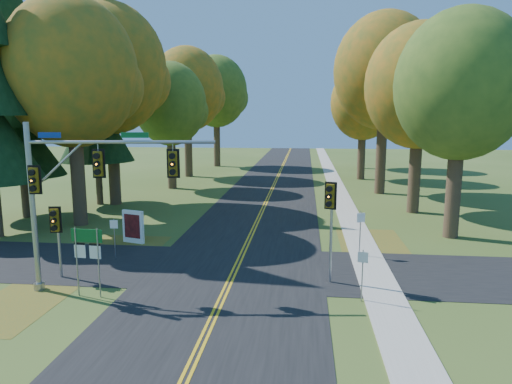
# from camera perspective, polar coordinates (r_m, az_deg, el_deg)

# --- Properties ---
(ground) EXTENTS (160.00, 160.00, 0.00)m
(ground) POSITION_cam_1_polar(r_m,az_deg,el_deg) (19.45, -3.41, -11.37)
(ground) COLOR #344C1B
(ground) RESTS_ON ground
(road_main) EXTENTS (8.00, 160.00, 0.02)m
(road_main) POSITION_cam_1_polar(r_m,az_deg,el_deg) (19.45, -3.41, -11.34)
(road_main) COLOR black
(road_main) RESTS_ON ground
(road_cross) EXTENTS (60.00, 6.00, 0.02)m
(road_cross) POSITION_cam_1_polar(r_m,az_deg,el_deg) (21.30, -2.51, -9.44)
(road_cross) COLOR black
(road_cross) RESTS_ON ground
(centerline_left) EXTENTS (0.10, 160.00, 0.01)m
(centerline_left) POSITION_cam_1_polar(r_m,az_deg,el_deg) (19.46, -3.70, -11.29)
(centerline_left) COLOR gold
(centerline_left) RESTS_ON road_main
(centerline_right) EXTENTS (0.10, 160.00, 0.01)m
(centerline_right) POSITION_cam_1_polar(r_m,az_deg,el_deg) (19.43, -3.11, -11.32)
(centerline_right) COLOR gold
(centerline_right) RESTS_ON road_main
(sidewalk_east) EXTENTS (1.60, 160.00, 0.06)m
(sidewalk_east) POSITION_cam_1_polar(r_m,az_deg,el_deg) (19.45, 15.31, -11.61)
(sidewalk_east) COLOR #9E998E
(sidewalk_east) RESTS_ON ground
(leaf_patch_w_near) EXTENTS (4.00, 6.00, 0.00)m
(leaf_patch_w_near) POSITION_cam_1_polar(r_m,az_deg,el_deg) (24.89, -16.86, -7.04)
(leaf_patch_w_near) COLOR brown
(leaf_patch_w_near) RESTS_ON ground
(leaf_patch_e) EXTENTS (3.50, 8.00, 0.00)m
(leaf_patch_e) POSITION_cam_1_polar(r_m,az_deg,el_deg) (25.17, 14.53, -6.75)
(leaf_patch_e) COLOR brown
(leaf_patch_e) RESTS_ON ground
(leaf_patch_w_far) EXTENTS (3.00, 5.00, 0.00)m
(leaf_patch_w_far) POSITION_cam_1_polar(r_m,az_deg,el_deg) (19.55, -27.82, -12.38)
(leaf_patch_w_far) COLOR brown
(leaf_patch_w_far) RESTS_ON ground
(tree_w_a) EXTENTS (8.00, 8.00, 14.15)m
(tree_w_a) POSITION_cam_1_polar(r_m,az_deg,el_deg) (30.87, -21.90, 13.61)
(tree_w_a) COLOR #38281C
(tree_w_a) RESTS_ON ground
(tree_e_a) EXTENTS (7.20, 7.20, 12.73)m
(tree_e_a) POSITION_cam_1_polar(r_m,az_deg,el_deg) (28.05, 24.34, 11.98)
(tree_e_a) COLOR #38281C
(tree_e_a) RESTS_ON ground
(tree_w_b) EXTENTS (8.60, 8.60, 15.38)m
(tree_w_b) POSITION_cam_1_polar(r_m,az_deg,el_deg) (37.42, -17.74, 14.37)
(tree_w_b) COLOR #38281C
(tree_w_b) RESTS_ON ground
(tree_e_b) EXTENTS (7.60, 7.60, 13.33)m
(tree_e_b) POSITION_cam_1_polar(r_m,az_deg,el_deg) (34.46, 19.86, 12.26)
(tree_e_b) COLOR #38281C
(tree_e_b) RESTS_ON ground
(tree_w_c) EXTENTS (6.80, 6.80, 11.91)m
(tree_w_c) POSITION_cam_1_polar(r_m,az_deg,el_deg) (44.23, -10.60, 10.70)
(tree_w_c) COLOR #38281C
(tree_w_c) RESTS_ON ground
(tree_e_c) EXTENTS (8.80, 8.80, 15.79)m
(tree_e_c) POSITION_cam_1_polar(r_m,az_deg,el_deg) (42.32, 15.89, 14.25)
(tree_e_c) COLOR #38281C
(tree_e_c) RESTS_ON ground
(tree_w_d) EXTENTS (8.20, 8.20, 14.56)m
(tree_w_d) POSITION_cam_1_polar(r_m,az_deg,el_deg) (52.84, -8.52, 12.53)
(tree_w_d) COLOR #38281C
(tree_w_d) RESTS_ON ground
(tree_e_d) EXTENTS (7.00, 7.00, 12.32)m
(tree_e_d) POSITION_cam_1_polar(r_m,az_deg,el_deg) (51.17, 13.34, 10.76)
(tree_e_d) COLOR #38281C
(tree_e_d) RESTS_ON ground
(tree_w_e) EXTENTS (8.40, 8.40, 14.97)m
(tree_w_e) POSITION_cam_1_polar(r_m,az_deg,el_deg) (63.22, -4.91, 12.36)
(tree_w_e) COLOR #38281C
(tree_w_e) RESTS_ON ground
(tree_e_e) EXTENTS (7.80, 7.80, 13.74)m
(tree_e_e) POSITION_cam_1_polar(r_m,az_deg,el_deg) (61.97, 13.27, 11.39)
(tree_e_e) COLOR #38281C
(tree_e_e) RESTS_ON ground
(pine_b) EXTENTS (5.60, 5.60, 17.31)m
(pine_b) POSITION_cam_1_polar(r_m,az_deg,el_deg) (34.65, -27.74, 10.50)
(pine_b) COLOR #38281C
(pine_b) RESTS_ON ground
(pine_c) EXTENTS (5.60, 5.60, 20.56)m
(pine_c) POSITION_cam_1_polar(r_m,az_deg,el_deg) (37.62, -19.69, 13.20)
(pine_c) COLOR #38281C
(pine_c) RESTS_ON ground
(traffic_mast) EXTENTS (7.35, 1.31, 6.70)m
(traffic_mast) POSITION_cam_1_polar(r_m,az_deg,el_deg) (18.97, -21.42, 0.91)
(traffic_mast) COLOR gray
(traffic_mast) RESTS_ON ground
(east_signal_pole) EXTENTS (0.48, 0.58, 4.31)m
(east_signal_pole) POSITION_cam_1_polar(r_m,az_deg,el_deg) (18.75, 9.30, -1.88)
(east_signal_pole) COLOR #96989F
(east_signal_pole) RESTS_ON ground
(ped_signal_pole) EXTENTS (0.50, 0.58, 3.18)m
(ped_signal_pole) POSITION_cam_1_polar(r_m,az_deg,el_deg) (21.04, -23.72, -3.83)
(ped_signal_pole) COLOR #919499
(ped_signal_pole) RESTS_ON ground
(route_sign_cluster) EXTENTS (1.28, 0.17, 2.75)m
(route_sign_cluster) POSITION_cam_1_polar(r_m,az_deg,el_deg) (18.69, -20.36, -6.60)
(route_sign_cluster) COLOR gray
(route_sign_cluster) RESTS_ON ground
(info_kiosk) EXTENTS (1.31, 0.56, 1.81)m
(info_kiosk) POSITION_cam_1_polar(r_m,az_deg,el_deg) (25.98, -15.10, -4.22)
(info_kiosk) COLOR white
(info_kiosk) RESTS_ON ground
(reg_sign_e_north) EXTENTS (0.42, 0.19, 2.29)m
(reg_sign_e_north) POSITION_cam_1_polar(r_m,az_deg,el_deg) (23.12, 12.93, -4.13)
(reg_sign_e_north) COLOR gray
(reg_sign_e_north) RESTS_ON ground
(reg_sign_e_south) EXTENTS (0.38, 0.12, 2.01)m
(reg_sign_e_south) POSITION_cam_1_polar(r_m,az_deg,el_deg) (17.68, 13.18, -9.05)
(reg_sign_e_south) COLOR gray
(reg_sign_e_south) RESTS_ON ground
(reg_sign_w) EXTENTS (0.38, 0.07, 2.00)m
(reg_sign_w) POSITION_cam_1_polar(r_m,az_deg,el_deg) (23.29, -17.30, -4.72)
(reg_sign_w) COLOR gray
(reg_sign_w) RESTS_ON ground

